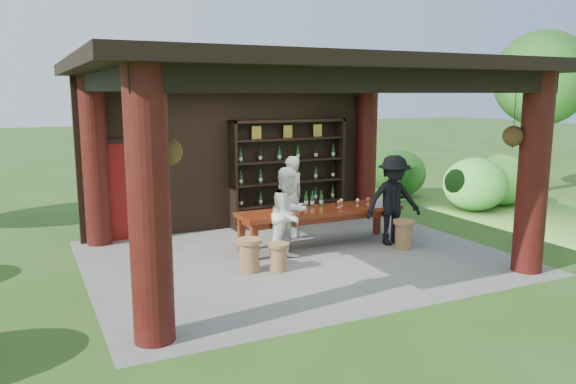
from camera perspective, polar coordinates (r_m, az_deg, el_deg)
name	(u,v)px	position (r m, az deg, el deg)	size (l,w,h in m)	color
ground	(297,257)	(10.40, 0.96, -6.60)	(90.00, 90.00, 0.00)	#2D5119
pavilion	(287,139)	(10.37, -0.13, 5.36)	(7.50, 6.00, 3.60)	slate
wine_shelf	(289,172)	(12.73, 0.07, 2.02)	(2.72, 0.41, 2.39)	black
tasting_table	(321,215)	(10.98, 3.37, -2.30)	(3.33, 0.87, 0.75)	#541C0C
stool_near_left	(278,256)	(9.55, -0.99, -6.54)	(0.36, 0.36, 0.48)	brown
stool_near_right	(404,234)	(11.09, 11.68, -4.15)	(0.42, 0.42, 0.56)	brown
stool_far_left	(249,254)	(9.51, -3.95, -6.34)	(0.43, 0.43, 0.57)	brown
host	(291,198)	(11.46, 0.28, -0.60)	(0.63, 0.41, 1.72)	beige
guest_woman	(289,214)	(10.03, 0.13, -2.25)	(0.82, 0.64, 1.69)	white
guest_man	(393,200)	(11.23, 10.66, -0.84)	(1.15, 0.66, 1.78)	black
table_bottles	(313,198)	(11.18, 2.58, -0.65)	(0.38, 0.16, 0.31)	#194C1E
table_glasses	(351,202)	(11.25, 6.47, -1.05)	(0.77, 0.19, 0.15)	silver
napkin_basket	(281,210)	(10.43, -0.70, -1.89)	(0.26, 0.18, 0.14)	#BF6672
shrubs	(337,205)	(12.32, 4.96, -1.30)	(15.40, 8.40, 1.36)	#194C14
trees	(406,75)	(13.32, 11.93, 11.51)	(20.32, 11.39, 4.80)	#3F2819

